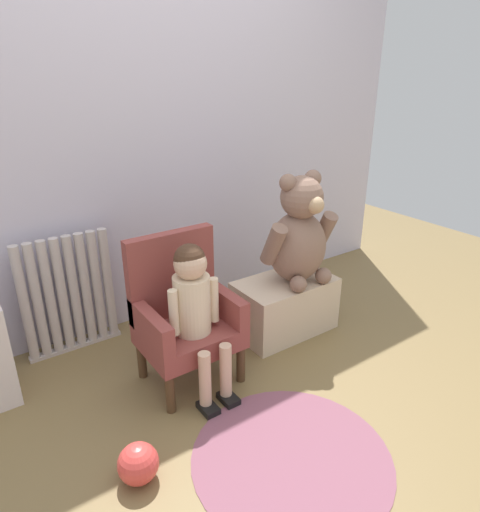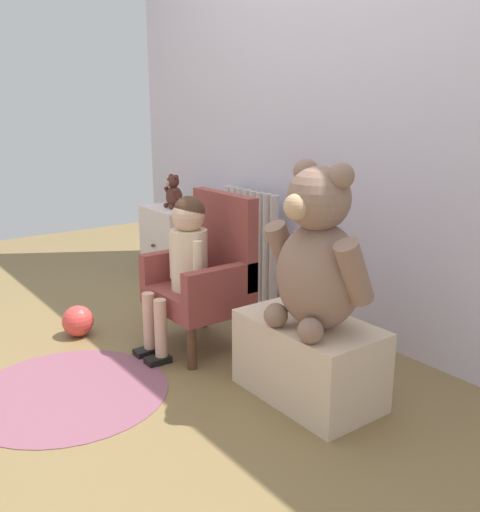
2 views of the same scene
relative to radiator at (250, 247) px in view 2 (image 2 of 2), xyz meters
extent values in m
plane|color=olive|center=(0.54, -1.15, -0.32)|extent=(6.00, 6.00, 0.00)
cube|color=silver|center=(0.54, 0.13, 0.88)|extent=(3.80, 0.05, 2.40)
cylinder|color=beige|center=(-0.22, 0.00, 0.01)|extent=(0.05, 0.05, 0.63)
cylinder|color=beige|center=(-0.16, 0.00, 0.01)|extent=(0.05, 0.05, 0.63)
cylinder|color=beige|center=(-0.09, 0.00, 0.01)|extent=(0.05, 0.05, 0.63)
cylinder|color=beige|center=(-0.03, 0.00, 0.01)|extent=(0.05, 0.05, 0.63)
cylinder|color=beige|center=(0.03, 0.00, 0.01)|extent=(0.05, 0.05, 0.63)
cylinder|color=beige|center=(0.09, 0.00, 0.01)|extent=(0.05, 0.05, 0.63)
cylinder|color=beige|center=(0.15, 0.00, 0.01)|extent=(0.05, 0.05, 0.63)
cylinder|color=beige|center=(0.22, 0.00, 0.01)|extent=(0.05, 0.05, 0.63)
cube|color=beige|center=(0.00, 0.00, -0.31)|extent=(0.50, 0.05, 0.02)
cube|color=silver|center=(-0.54, -0.19, -0.08)|extent=(0.40, 0.29, 0.50)
sphere|color=#4C3823|center=(-0.54, -0.35, -0.05)|extent=(0.02, 0.02, 0.02)
cube|color=brown|center=(0.39, -0.61, -0.08)|extent=(0.45, 0.37, 0.10)
cube|color=brown|center=(0.39, -0.45, 0.19)|extent=(0.45, 0.06, 0.43)
cube|color=brown|center=(0.19, -0.61, 0.04)|extent=(0.06, 0.37, 0.14)
cube|color=brown|center=(0.58, -0.61, 0.04)|extent=(0.06, 0.37, 0.14)
cylinder|color=#4C331E|center=(0.20, -0.76, -0.23)|extent=(0.04, 0.04, 0.20)
cylinder|color=#4C331E|center=(0.58, -0.76, -0.23)|extent=(0.04, 0.04, 0.20)
cylinder|color=#4C331E|center=(0.20, -0.45, -0.23)|extent=(0.04, 0.04, 0.20)
cylinder|color=#4C331E|center=(0.58, -0.45, -0.23)|extent=(0.04, 0.04, 0.20)
cylinder|color=beige|center=(0.39, -0.65, 0.11)|extent=(0.17, 0.17, 0.28)
sphere|color=#D8AD8E|center=(0.39, -0.65, 0.32)|extent=(0.15, 0.15, 0.15)
sphere|color=#472D1E|center=(0.39, -0.64, 0.34)|extent=(0.14, 0.14, 0.14)
cylinder|color=#D8AD8E|center=(0.33, -0.84, -0.16)|extent=(0.06, 0.06, 0.27)
cube|color=black|center=(0.33, -0.86, -0.31)|extent=(0.07, 0.11, 0.03)
cylinder|color=#D8AD8E|center=(0.44, -0.84, -0.16)|extent=(0.06, 0.06, 0.27)
cube|color=black|center=(0.44, -0.86, -0.31)|extent=(0.07, 0.11, 0.03)
cylinder|color=beige|center=(0.28, -0.67, 0.11)|extent=(0.04, 0.04, 0.22)
cylinder|color=beige|center=(0.49, -0.67, 0.11)|extent=(0.04, 0.04, 0.22)
cube|color=beige|center=(1.06, -0.52, -0.16)|extent=(0.57, 0.33, 0.32)
ellipsoid|color=#886655|center=(1.12, -0.54, 0.20)|extent=(0.34, 0.29, 0.40)
sphere|color=#886655|center=(1.12, -0.55, 0.48)|extent=(0.23, 0.23, 0.23)
sphere|color=tan|center=(1.12, -0.66, 0.46)|extent=(0.09, 0.09, 0.09)
sphere|color=#886655|center=(1.03, -0.54, 0.57)|extent=(0.09, 0.09, 0.09)
sphere|color=#886655|center=(1.21, -0.54, 0.57)|extent=(0.09, 0.09, 0.09)
cylinder|color=#886655|center=(0.94, -0.55, 0.26)|extent=(0.09, 0.18, 0.25)
cylinder|color=#886655|center=(1.30, -0.55, 0.26)|extent=(0.09, 0.18, 0.25)
sphere|color=#886655|center=(1.03, -0.66, 0.04)|extent=(0.09, 0.09, 0.09)
sphere|color=#886655|center=(1.21, -0.66, 0.04)|extent=(0.09, 0.09, 0.09)
ellipsoid|color=#4B271F|center=(-0.53, -0.19, 0.24)|extent=(0.12, 0.10, 0.14)
sphere|color=#4B271F|center=(-0.53, -0.19, 0.34)|extent=(0.08, 0.08, 0.08)
sphere|color=tan|center=(-0.53, -0.23, 0.33)|extent=(0.03, 0.03, 0.03)
sphere|color=#4B271F|center=(-0.56, -0.19, 0.37)|extent=(0.03, 0.03, 0.03)
sphere|color=#4B271F|center=(-0.50, -0.19, 0.37)|extent=(0.03, 0.03, 0.03)
cylinder|color=#4B271F|center=(-0.59, -0.19, 0.26)|extent=(0.03, 0.06, 0.08)
cylinder|color=#4B271F|center=(-0.47, -0.19, 0.26)|extent=(0.03, 0.06, 0.08)
sphere|color=#4B271F|center=(-0.56, -0.23, 0.19)|extent=(0.03, 0.03, 0.03)
sphere|color=#4B271F|center=(-0.50, -0.23, 0.19)|extent=(0.03, 0.03, 0.03)
cylinder|color=#834B5C|center=(0.47, -1.28, -0.32)|extent=(0.80, 0.80, 0.01)
sphere|color=#DD413C|center=(-0.07, -1.03, -0.25)|extent=(0.16, 0.16, 0.16)
camera|label=1|loc=(-0.49, -2.28, 1.12)|focal=32.00mm
camera|label=2|loc=(2.55, -1.96, 0.81)|focal=40.00mm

